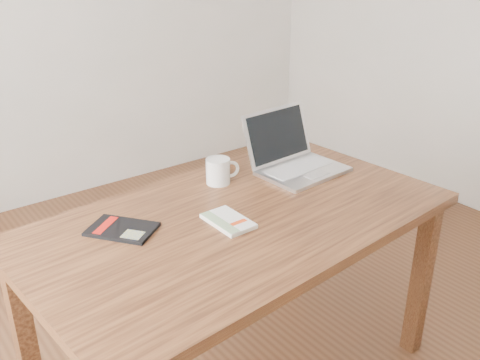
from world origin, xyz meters
TOP-DOWN VIEW (x-y plane):
  - room at (-0.07, 0.00)m, footprint 4.04×4.04m
  - desk at (-0.16, -0.11)m, footprint 1.55×0.96m
  - white_guidebook at (-0.23, -0.14)m, footprint 0.11×0.19m
  - black_guidebook at (-0.54, 0.03)m, footprint 0.24×0.26m
  - laptop at (0.27, 0.08)m, footprint 0.37×0.34m
  - coffee_mug at (-0.06, 0.15)m, footprint 0.14×0.10m

SIDE VIEW (x-z plane):
  - desk at x=-0.16m, z-range 0.29..1.04m
  - black_guidebook at x=-0.54m, z-range 0.75..0.76m
  - white_guidebook at x=-0.23m, z-range 0.75..0.77m
  - laptop at x=0.27m, z-range 0.68..0.92m
  - coffee_mug at x=-0.06m, z-range 0.75..0.85m
  - room at x=-0.07m, z-range 0.01..2.71m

